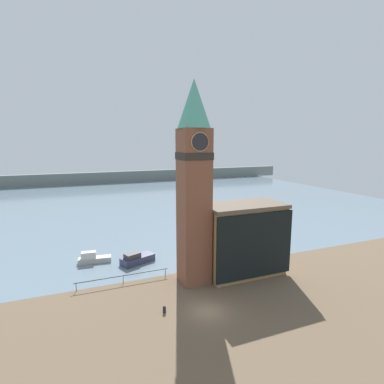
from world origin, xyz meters
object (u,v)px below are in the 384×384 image
(boat_far, at_px, (93,258))
(mooring_bollard_near, at_px, (164,309))
(pier_building, at_px, (244,239))
(clock_tower, at_px, (194,179))
(boat_near, at_px, (137,259))

(boat_far, relative_size, mooring_bollard_near, 6.64)
(pier_building, bearing_deg, clock_tower, 178.33)
(pier_building, relative_size, mooring_bollard_near, 14.99)
(boat_near, relative_size, mooring_bollard_near, 7.36)
(clock_tower, height_order, pier_building, clock_tower)
(boat_near, xyz_separation_m, boat_far, (-6.19, 2.76, -0.05))
(clock_tower, relative_size, mooring_bollard_near, 34.44)
(clock_tower, relative_size, boat_far, 5.19)
(boat_far, xyz_separation_m, mooring_bollard_near, (6.23, -17.31, -0.22))
(clock_tower, bearing_deg, pier_building, -1.67)
(clock_tower, xyz_separation_m, boat_far, (-12.04, 11.57, -13.10))
(pier_building, height_order, boat_far, pier_building)
(clock_tower, xyz_separation_m, mooring_bollard_near, (-5.82, -5.74, -13.33))
(clock_tower, height_order, boat_near, clock_tower)
(pier_building, bearing_deg, boat_near, 145.76)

